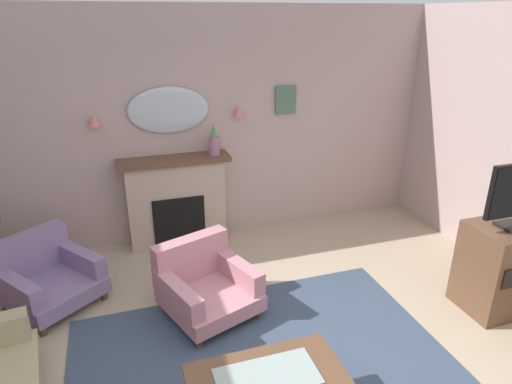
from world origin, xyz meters
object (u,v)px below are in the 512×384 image
at_px(wall_mirror, 169,110).
at_px(framed_picture, 286,100).
at_px(coffee_table, 267,383).
at_px(fireplace, 177,202).
at_px(armchair_beside_couch, 205,283).
at_px(wall_sconce_left, 94,120).
at_px(mantel_vase_centre, 214,142).
at_px(armchair_near_fireplace, 46,276).
at_px(tv_cabinet, 505,267).
at_px(wall_sconce_right, 238,111).

distance_m(wall_mirror, framed_picture, 1.50).
relative_size(framed_picture, coffee_table, 0.33).
relative_size(wall_mirror, framed_picture, 2.67).
distance_m(fireplace, armchair_beside_couch, 1.52).
xyz_separation_m(wall_mirror, framed_picture, (1.50, 0.01, 0.04)).
relative_size(wall_sconce_left, framed_picture, 0.39).
bearing_deg(mantel_vase_centre, wall_mirror, 161.22).
bearing_deg(framed_picture, armchair_near_fireplace, -161.23).
bearing_deg(framed_picture, tv_cabinet, -60.78).
distance_m(wall_mirror, wall_sconce_left, 0.85).
distance_m(wall_sconce_left, framed_picture, 2.35).
height_order(fireplace, coffee_table, fireplace).
bearing_deg(mantel_vase_centre, armchair_beside_couch, -107.65).
xyz_separation_m(fireplace, coffee_table, (0.18, -2.96, -0.19)).
bearing_deg(wall_sconce_left, mantel_vase_centre, -5.08).
bearing_deg(fireplace, wall_sconce_right, 6.16).
bearing_deg(mantel_vase_centre, tv_cabinet, -44.00).
xyz_separation_m(wall_sconce_right, armchair_beside_couch, (-0.82, -1.59, -1.35)).
bearing_deg(coffee_table, tv_cabinet, 12.79).
height_order(armchair_beside_couch, armchair_near_fireplace, same).
xyz_separation_m(mantel_vase_centre, coffee_table, (-0.32, -2.93, -0.94)).
distance_m(mantel_vase_centre, wall_sconce_left, 1.40).
xyz_separation_m(fireplace, mantel_vase_centre, (0.50, -0.03, 0.76)).
height_order(fireplace, framed_picture, framed_picture).
height_order(fireplace, wall_mirror, wall_mirror).
bearing_deg(tv_cabinet, framed_picture, 119.22).
bearing_deg(armchair_near_fireplace, coffee_table, -51.75).
bearing_deg(framed_picture, coffee_table, -113.03).
height_order(framed_picture, tv_cabinet, framed_picture).
relative_size(wall_sconce_right, tv_cabinet, 0.16).
distance_m(framed_picture, armchair_beside_couch, 2.64).
distance_m(wall_sconce_left, armchair_near_fireplace, 1.77).
bearing_deg(coffee_table, framed_picture, 66.97).
xyz_separation_m(wall_sconce_right, tv_cabinet, (2.04, -2.43, -1.21)).
xyz_separation_m(wall_mirror, wall_sconce_left, (-0.85, -0.05, -0.05)).
height_order(wall_sconce_left, wall_sconce_right, same).
bearing_deg(tv_cabinet, wall_mirror, 139.39).
xyz_separation_m(wall_sconce_left, tv_cabinet, (3.74, -2.43, -1.21)).
bearing_deg(armchair_beside_couch, wall_sconce_right, 62.76).
distance_m(fireplace, wall_sconce_right, 1.38).
xyz_separation_m(coffee_table, tv_cabinet, (2.71, 0.62, 0.07)).
xyz_separation_m(mantel_vase_centre, framed_picture, (1.00, 0.18, 0.42)).
height_order(mantel_vase_centre, framed_picture, framed_picture).
relative_size(wall_mirror, wall_sconce_left, 6.86).
bearing_deg(wall_sconce_left, tv_cabinet, -33.00).
relative_size(wall_mirror, wall_sconce_right, 6.86).
distance_m(wall_mirror, tv_cabinet, 4.01).
bearing_deg(fireplace, armchair_beside_couch, -88.71).
relative_size(fireplace, coffee_table, 1.24).
xyz_separation_m(coffee_table, armchair_beside_couch, (-0.15, 1.46, -0.08)).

